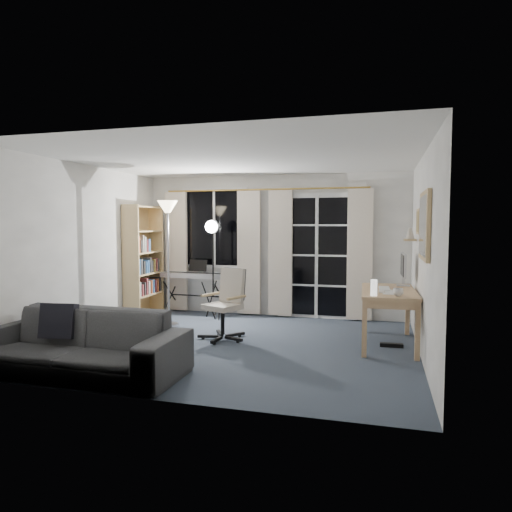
{
  "coord_description": "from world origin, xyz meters",
  "views": [
    {
      "loc": [
        1.77,
        -5.58,
        1.57
      ],
      "look_at": [
        0.15,
        0.35,
        1.14
      ],
      "focal_mm": 32.0,
      "sensor_mm": 36.0,
      "label": 1
    }
  ],
  "objects_px": {
    "keyboard_piano": "(196,276)",
    "mug": "(398,291)",
    "office_chair": "(228,297)",
    "studio_light": "(212,238)",
    "bookshelf": "(142,264)",
    "monitor": "(403,266)",
    "torchiere_lamp": "(168,225)",
    "sofa": "(78,332)",
    "desk": "(388,297)"
  },
  "relations": [
    {
      "from": "office_chair",
      "to": "desk",
      "type": "relative_size",
      "value": 0.7
    },
    {
      "from": "office_chair",
      "to": "desk",
      "type": "xyz_separation_m",
      "value": [
        2.12,
        0.2,
        0.07
      ]
    },
    {
      "from": "office_chair",
      "to": "mug",
      "type": "distance_m",
      "value": 2.25
    },
    {
      "from": "mug",
      "to": "torchiere_lamp",
      "type": "bearing_deg",
      "value": 166.88
    },
    {
      "from": "keyboard_piano",
      "to": "studio_light",
      "type": "xyz_separation_m",
      "value": [
        0.43,
        -0.3,
        0.67
      ]
    },
    {
      "from": "monitor",
      "to": "sofa",
      "type": "height_order",
      "value": "monitor"
    },
    {
      "from": "desk",
      "to": "sofa",
      "type": "height_order",
      "value": "sofa"
    },
    {
      "from": "mug",
      "to": "monitor",
      "type": "bearing_deg",
      "value": 84.19
    },
    {
      "from": "torchiere_lamp",
      "to": "monitor",
      "type": "relative_size",
      "value": 3.71
    },
    {
      "from": "keyboard_piano",
      "to": "office_chair",
      "type": "height_order",
      "value": "office_chair"
    },
    {
      "from": "bookshelf",
      "to": "keyboard_piano",
      "type": "distance_m",
      "value": 0.93
    },
    {
      "from": "bookshelf",
      "to": "monitor",
      "type": "bearing_deg",
      "value": -5.31
    },
    {
      "from": "torchiere_lamp",
      "to": "mug",
      "type": "distance_m",
      "value": 3.53
    },
    {
      "from": "studio_light",
      "to": "mug",
      "type": "distance_m",
      "value": 3.23
    },
    {
      "from": "studio_light",
      "to": "office_chair",
      "type": "distance_m",
      "value": 1.49
    },
    {
      "from": "torchiere_lamp",
      "to": "office_chair",
      "type": "height_order",
      "value": "torchiere_lamp"
    },
    {
      "from": "bookshelf",
      "to": "torchiere_lamp",
      "type": "relative_size",
      "value": 0.98
    },
    {
      "from": "office_chair",
      "to": "mug",
      "type": "relative_size",
      "value": 8.12
    },
    {
      "from": "office_chair",
      "to": "studio_light",
      "type": "bearing_deg",
      "value": 143.12
    },
    {
      "from": "torchiere_lamp",
      "to": "studio_light",
      "type": "distance_m",
      "value": 0.81
    },
    {
      "from": "sofa",
      "to": "monitor",
      "type": "bearing_deg",
      "value": 37.01
    },
    {
      "from": "bookshelf",
      "to": "mug",
      "type": "relative_size",
      "value": 15.95
    },
    {
      "from": "keyboard_piano",
      "to": "studio_light",
      "type": "height_order",
      "value": "studio_light"
    },
    {
      "from": "studio_light",
      "to": "office_chair",
      "type": "bearing_deg",
      "value": -69.43
    },
    {
      "from": "torchiere_lamp",
      "to": "office_chair",
      "type": "relative_size",
      "value": 2.01
    },
    {
      "from": "office_chair",
      "to": "mug",
      "type": "height_order",
      "value": "office_chair"
    },
    {
      "from": "keyboard_piano",
      "to": "mug",
      "type": "height_order",
      "value": "keyboard_piano"
    },
    {
      "from": "monitor",
      "to": "mug",
      "type": "distance_m",
      "value": 0.98
    },
    {
      "from": "mug",
      "to": "sofa",
      "type": "distance_m",
      "value": 3.61
    },
    {
      "from": "torchiere_lamp",
      "to": "mug",
      "type": "bearing_deg",
      "value": -13.12
    },
    {
      "from": "monitor",
      "to": "sofa",
      "type": "relative_size",
      "value": 0.23
    },
    {
      "from": "bookshelf",
      "to": "keyboard_piano",
      "type": "bearing_deg",
      "value": 25.35
    },
    {
      "from": "torchiere_lamp",
      "to": "mug",
      "type": "height_order",
      "value": "torchiere_lamp"
    },
    {
      "from": "bookshelf",
      "to": "studio_light",
      "type": "relative_size",
      "value": 1.13
    },
    {
      "from": "studio_light",
      "to": "monitor",
      "type": "xyz_separation_m",
      "value": [
        2.96,
        -0.44,
        -0.35
      ]
    },
    {
      "from": "mug",
      "to": "sofa",
      "type": "xyz_separation_m",
      "value": [
        -3.25,
        -1.55,
        -0.34
      ]
    },
    {
      "from": "office_chair",
      "to": "bookshelf",
      "type": "bearing_deg",
      "value": 174.79
    },
    {
      "from": "torchiere_lamp",
      "to": "desk",
      "type": "relative_size",
      "value": 1.41
    },
    {
      "from": "monitor",
      "to": "bookshelf",
      "type": "bearing_deg",
      "value": 173.27
    },
    {
      "from": "desk",
      "to": "monitor",
      "type": "height_order",
      "value": "monitor"
    },
    {
      "from": "bookshelf",
      "to": "torchiere_lamp",
      "type": "height_order",
      "value": "torchiere_lamp"
    },
    {
      "from": "desk",
      "to": "keyboard_piano",
      "type": "bearing_deg",
      "value": 157.45
    },
    {
      "from": "studio_light",
      "to": "sofa",
      "type": "relative_size",
      "value": 0.74
    },
    {
      "from": "monitor",
      "to": "mug",
      "type": "relative_size",
      "value": 4.4
    },
    {
      "from": "torchiere_lamp",
      "to": "sofa",
      "type": "bearing_deg",
      "value": -87.45
    },
    {
      "from": "torchiere_lamp",
      "to": "sofa",
      "type": "relative_size",
      "value": 0.85
    },
    {
      "from": "studio_light",
      "to": "desk",
      "type": "bearing_deg",
      "value": -27.61
    },
    {
      "from": "desk",
      "to": "monitor",
      "type": "relative_size",
      "value": 2.63
    },
    {
      "from": "keyboard_piano",
      "to": "studio_light",
      "type": "distance_m",
      "value": 0.85
    },
    {
      "from": "keyboard_piano",
      "to": "desk",
      "type": "height_order",
      "value": "keyboard_piano"
    }
  ]
}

